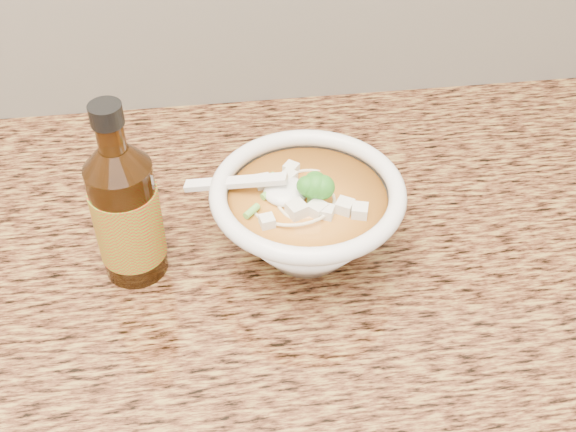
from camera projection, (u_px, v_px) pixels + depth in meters
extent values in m
cube|color=olive|center=(14.00, 299.00, 0.75)|extent=(4.00, 0.68, 0.04)
cylinder|color=white|center=(306.00, 246.00, 0.78)|extent=(0.08, 0.08, 0.01)
torus|color=white|center=(308.00, 192.00, 0.72)|extent=(0.20, 0.20, 0.02)
torus|color=beige|center=(317.00, 194.00, 0.73)|extent=(0.13, 0.13, 0.00)
torus|color=beige|center=(292.00, 190.00, 0.74)|extent=(0.14, 0.14, 0.00)
torus|color=beige|center=(314.00, 200.00, 0.73)|extent=(0.08, 0.08, 0.00)
torus|color=beige|center=(320.00, 211.00, 0.72)|extent=(0.13, 0.13, 0.00)
torus|color=beige|center=(305.00, 197.00, 0.74)|extent=(0.11, 0.11, 0.00)
torus|color=beige|center=(299.00, 209.00, 0.73)|extent=(0.09, 0.09, 0.00)
torus|color=beige|center=(298.00, 217.00, 0.72)|extent=(0.06, 0.06, 0.00)
torus|color=beige|center=(314.00, 215.00, 0.73)|extent=(0.14, 0.14, 0.00)
torus|color=beige|center=(300.00, 198.00, 0.75)|extent=(0.10, 0.10, 0.00)
cube|color=silver|center=(320.00, 158.00, 0.77)|extent=(0.02, 0.02, 0.01)
cube|color=silver|center=(333.00, 178.00, 0.74)|extent=(0.02, 0.02, 0.01)
cube|color=silver|center=(302.00, 210.00, 0.71)|extent=(0.02, 0.02, 0.01)
cube|color=silver|center=(288.00, 230.00, 0.69)|extent=(0.02, 0.02, 0.02)
cube|color=silver|center=(355.00, 191.00, 0.73)|extent=(0.02, 0.02, 0.01)
cube|color=silver|center=(306.00, 221.00, 0.70)|extent=(0.02, 0.02, 0.02)
cube|color=silver|center=(329.00, 189.00, 0.73)|extent=(0.02, 0.02, 0.01)
cube|color=silver|center=(302.00, 164.00, 0.76)|extent=(0.02, 0.02, 0.01)
cube|color=silver|center=(322.00, 202.00, 0.72)|extent=(0.02, 0.02, 0.02)
ellipsoid|color=#196014|center=(315.00, 189.00, 0.71)|extent=(0.04, 0.04, 0.03)
cylinder|color=#6CBE49|center=(270.00, 172.00, 0.75)|extent=(0.01, 0.02, 0.01)
cylinder|color=#6CBE49|center=(262.00, 202.00, 0.72)|extent=(0.02, 0.01, 0.01)
cylinder|color=#6CBE49|center=(326.00, 167.00, 0.76)|extent=(0.02, 0.02, 0.01)
cylinder|color=#6CBE49|center=(348.00, 201.00, 0.72)|extent=(0.02, 0.02, 0.01)
ellipsoid|color=white|center=(286.00, 191.00, 0.73)|extent=(0.05, 0.05, 0.02)
cube|color=white|center=(235.00, 182.00, 0.73)|extent=(0.11, 0.04, 0.03)
cylinder|color=#371C07|center=(128.00, 220.00, 0.71)|extent=(0.07, 0.07, 0.13)
cylinder|color=#371C07|center=(111.00, 136.00, 0.64)|extent=(0.03, 0.03, 0.03)
cylinder|color=black|center=(106.00, 114.00, 0.63)|extent=(0.03, 0.03, 0.02)
cylinder|color=red|center=(128.00, 222.00, 0.72)|extent=(0.08, 0.08, 0.08)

